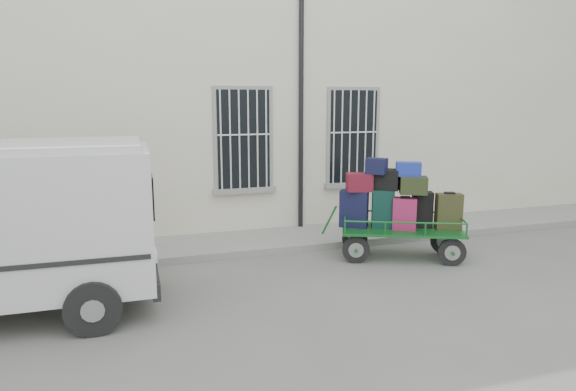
# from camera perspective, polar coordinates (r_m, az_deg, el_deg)

# --- Properties ---
(ground) EXTENTS (80.00, 80.00, 0.00)m
(ground) POSITION_cam_1_polar(r_m,az_deg,el_deg) (9.39, 1.88, -8.89)
(ground) COLOR #62625D
(ground) RESTS_ON ground
(building) EXTENTS (24.00, 5.15, 6.00)m
(building) POSITION_cam_1_polar(r_m,az_deg,el_deg) (14.14, -5.78, 10.03)
(building) COLOR beige
(building) RESTS_ON ground
(sidewalk) EXTENTS (24.00, 1.70, 0.15)m
(sidewalk) POSITION_cam_1_polar(r_m,az_deg,el_deg) (11.36, -1.92, -5.00)
(sidewalk) COLOR gray
(sidewalk) RESTS_ON ground
(luggage_cart) EXTENTS (2.76, 1.92, 2.01)m
(luggage_cart) POSITION_cam_1_polar(r_m,az_deg,el_deg) (10.38, 11.98, -1.45)
(luggage_cart) COLOR black
(luggage_cart) RESTS_ON ground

